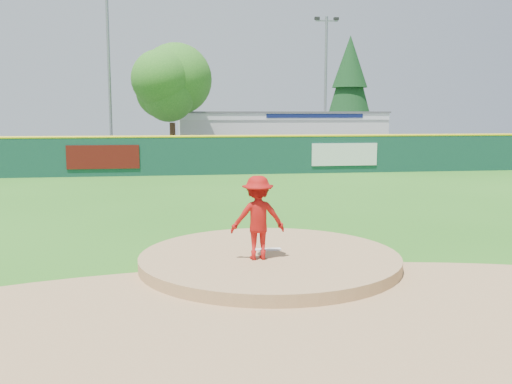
{
  "coord_description": "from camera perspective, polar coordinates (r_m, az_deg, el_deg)",
  "views": [
    {
      "loc": [
        -1.98,
        -11.62,
        3.22
      ],
      "look_at": [
        0.0,
        2.0,
        1.3
      ],
      "focal_mm": 40.0,
      "sensor_mm": 36.0,
      "label": 1
    }
  ],
  "objects": [
    {
      "name": "ground",
      "position": [
        12.22,
        1.36,
        -7.34
      ],
      "size": [
        120.0,
        120.0,
        0.0
      ],
      "primitive_type": "plane",
      "color": "#286B19",
      "rests_on": "ground"
    },
    {
      "name": "pitchers_mound",
      "position": [
        12.22,
        1.36,
        -7.34
      ],
      "size": [
        5.5,
        5.5,
        0.5
      ],
      "primitive_type": "cylinder",
      "color": "#9E774C",
      "rests_on": "ground"
    },
    {
      "name": "pitching_rubber",
      "position": [
        12.44,
        1.13,
        -5.78
      ],
      "size": [
        0.6,
        0.15,
        0.04
      ],
      "primitive_type": "cube",
      "color": "white",
      "rests_on": "pitchers_mound"
    },
    {
      "name": "infield_dirt_arc",
      "position": [
        9.41,
        4.48,
        -12.06
      ],
      "size": [
        15.4,
        15.4,
        0.01
      ],
      "primitive_type": "cylinder",
      "color": "#9E774C",
      "rests_on": "ground"
    },
    {
      "name": "parking_lot",
      "position": [
        38.8,
        -5.32,
        3.16
      ],
      "size": [
        44.0,
        16.0,
        0.02
      ],
      "primitive_type": "cube",
      "color": "#38383A",
      "rests_on": "ground"
    },
    {
      "name": "pitcher",
      "position": [
        11.58,
        0.18,
        -2.58
      ],
      "size": [
        1.11,
        0.65,
        1.71
      ],
      "primitive_type": "imported",
      "rotation": [
        0.0,
        0.0,
        3.15
      ],
      "color": "#A0100D",
      "rests_on": "pitchers_mound"
    },
    {
      "name": "van",
      "position": [
        32.86,
        -1.63,
        3.57
      ],
      "size": [
        5.12,
        2.47,
        1.41
      ],
      "primitive_type": "imported",
      "rotation": [
        0.0,
        0.0,
        1.6
      ],
      "color": "white",
      "rests_on": "parking_lot"
    },
    {
      "name": "pool_building_grp",
      "position": [
        44.37,
        2.11,
        5.92
      ],
      "size": [
        15.2,
        8.2,
        3.31
      ],
      "color": "silver",
      "rests_on": "ground"
    },
    {
      "name": "fence_banners",
      "position": [
        29.75,
        -2.87,
        3.65
      ],
      "size": [
        16.22,
        0.04,
        1.2
      ],
      "color": "#54100C",
      "rests_on": "ground"
    },
    {
      "name": "playground_slide",
      "position": [
        34.97,
        -23.85,
        3.37
      ],
      "size": [
        1.07,
        3.03,
        1.67
      ],
      "color": "#172BC8",
      "rests_on": "ground"
    },
    {
      "name": "outfield_fence",
      "position": [
        29.76,
        -4.44,
        3.81
      ],
      "size": [
        40.0,
        0.14,
        2.07
      ],
      "color": "#123B31",
      "rests_on": "ground"
    },
    {
      "name": "deciduous_tree",
      "position": [
        36.64,
        -8.42,
        9.94
      ],
      "size": [
        5.6,
        5.6,
        7.36
      ],
      "color": "#382314",
      "rests_on": "ground"
    },
    {
      "name": "conifer_tree",
      "position": [
        49.97,
        9.34,
        10.49
      ],
      "size": [
        4.4,
        4.4,
        9.5
      ],
      "color": "#382314",
      "rests_on": "ground"
    },
    {
      "name": "light_pole_left",
      "position": [
        38.93,
        -14.49,
        11.86
      ],
      "size": [
        1.75,
        0.25,
        11.0
      ],
      "color": "gray",
      "rests_on": "ground"
    },
    {
      "name": "light_pole_right",
      "position": [
        42.14,
        6.98,
        11.04
      ],
      "size": [
        1.75,
        0.25,
        10.0
      ],
      "color": "gray",
      "rests_on": "ground"
    }
  ]
}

